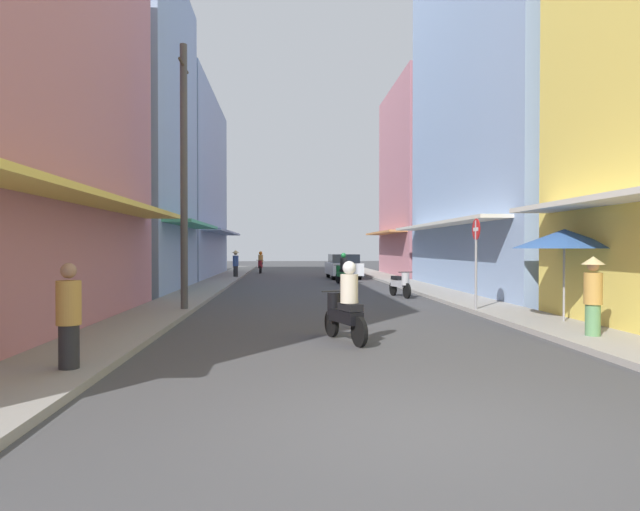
{
  "coord_description": "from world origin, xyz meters",
  "views": [
    {
      "loc": [
        -1.34,
        -5.32,
        1.83
      ],
      "look_at": [
        0.27,
        19.05,
        1.49
      ],
      "focal_mm": 30.74,
      "sensor_mm": 36.0,
      "label": 1
    }
  ],
  "objects": [
    {
      "name": "parked_car",
      "position": [
        2.19,
        27.01,
        0.74
      ],
      "size": [
        1.92,
        4.17,
        1.45
      ],
      "color": "silver",
      "rests_on": "ground"
    },
    {
      "name": "ground_plane",
      "position": [
        0.0,
        19.14,
        0.0
      ],
      "size": [
        101.81,
        101.81,
        0.0
      ],
      "primitive_type": "plane",
      "color": "#424244"
    },
    {
      "name": "pedestrian_midway",
      "position": [
        -4.21,
        27.52,
        0.95
      ],
      "size": [
        0.44,
        0.44,
        1.69
      ],
      "color": "#262628",
      "rests_on": "ground"
    },
    {
      "name": "motorbike_green",
      "position": [
        1.59,
        21.97,
        0.7
      ],
      "size": [
        0.66,
        1.78,
        1.58
      ],
      "color": "black",
      "rests_on": "ground"
    },
    {
      "name": "building_left_mid",
      "position": [
        -8.61,
        17.89,
        6.54
      ],
      "size": [
        7.05,
        8.38,
        13.1
      ],
      "color": "#8CA5CC",
      "rests_on": "ground"
    },
    {
      "name": "building_right_far",
      "position": [
        8.61,
        29.47,
        6.09
      ],
      "size": [
        7.05,
        9.75,
        12.19
      ],
      "color": "#B7727F",
      "rests_on": "ground"
    },
    {
      "name": "pedestrian_crossing",
      "position": [
        4.66,
        4.93,
        0.94
      ],
      "size": [
        0.44,
        0.44,
        1.67
      ],
      "color": "#598C59",
      "rests_on": "ground"
    },
    {
      "name": "motorbike_black",
      "position": [
        -0.15,
        5.24,
        0.7
      ],
      "size": [
        0.76,
        1.74,
        1.58
      ],
      "color": "black",
      "rests_on": "ground"
    },
    {
      "name": "building_left_far",
      "position": [
        -8.61,
        29.31,
        5.66
      ],
      "size": [
        7.05,
        13.66,
        11.33
      ],
      "color": "#8CA5CC",
      "rests_on": "ground"
    },
    {
      "name": "street_sign_no_entry",
      "position": [
        4.03,
        9.68,
        1.72
      ],
      "size": [
        0.07,
        0.6,
        2.65
      ],
      "color": "gray",
      "rests_on": "ground"
    },
    {
      "name": "vendor_umbrella",
      "position": [
        5.17,
        7.0,
        2.04
      ],
      "size": [
        2.33,
        2.33,
        2.27
      ],
      "color": "#99999E",
      "rests_on": "ground"
    },
    {
      "name": "pedestrian_far",
      "position": [
        -4.38,
        2.63,
        0.81
      ],
      "size": [
        0.34,
        0.34,
        1.62
      ],
      "color": "#262628",
      "rests_on": "ground"
    },
    {
      "name": "motorbike_silver",
      "position": [
        2.97,
        14.68,
        0.5
      ],
      "size": [
        0.62,
        1.79,
        0.96
      ],
      "color": "black",
      "rests_on": "ground"
    },
    {
      "name": "motorbike_maroon",
      "position": [
        -3.02,
        34.25,
        0.7
      ],
      "size": [
        0.55,
        1.81,
        1.58
      ],
      "color": "black",
      "rests_on": "ground"
    },
    {
      "name": "sidewalk_right",
      "position": [
        4.75,
        19.14,
        0.06
      ],
      "size": [
        1.73,
        54.28,
        0.12
      ],
      "primitive_type": "cube",
      "color": "#9E9991",
      "rests_on": "ground"
    },
    {
      "name": "sidewalk_left",
      "position": [
        -4.75,
        19.14,
        0.06
      ],
      "size": [
        1.73,
        54.28,
        0.12
      ],
      "primitive_type": "cube",
      "color": "gray",
      "rests_on": "ground"
    },
    {
      "name": "utility_pole",
      "position": [
        -4.13,
        10.25,
        3.84
      ],
      "size": [
        0.2,
        1.2,
        7.52
      ],
      "color": "#4C4C4F",
      "rests_on": "ground"
    },
    {
      "name": "building_right_mid",
      "position": [
        8.61,
        17.04,
        8.65
      ],
      "size": [
        7.05,
        13.85,
        17.32
      ],
      "color": "#8CA5CC",
      "rests_on": "ground"
    }
  ]
}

